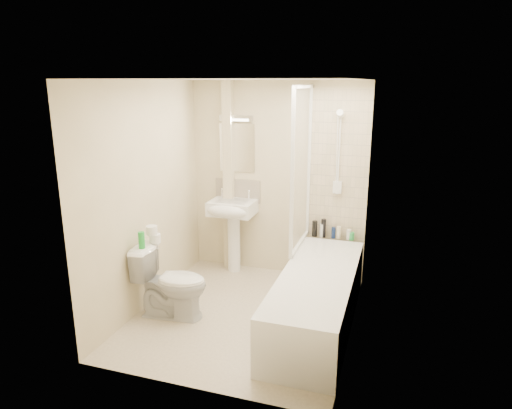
% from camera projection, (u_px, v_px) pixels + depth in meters
% --- Properties ---
extents(floor, '(2.50, 2.50, 0.00)m').
position_uv_depth(floor, '(245.00, 315.00, 4.81)').
color(floor, beige).
rests_on(floor, ground).
extents(wall_back, '(2.20, 0.02, 2.40)m').
position_uv_depth(wall_back, '(277.00, 180.00, 5.65)').
color(wall_back, beige).
rests_on(wall_back, ground).
extents(wall_left, '(0.02, 2.50, 2.40)m').
position_uv_depth(wall_left, '(146.00, 197.00, 4.82)').
color(wall_left, beige).
rests_on(wall_left, ground).
extents(wall_right, '(0.02, 2.50, 2.40)m').
position_uv_depth(wall_right, '(357.00, 215.00, 4.17)').
color(wall_right, beige).
rests_on(wall_right, ground).
extents(ceiling, '(2.20, 2.50, 0.02)m').
position_uv_depth(ceiling, '(243.00, 79.00, 4.18)').
color(ceiling, white).
rests_on(ceiling, wall_back).
extents(tile_back, '(0.70, 0.01, 1.75)m').
position_uv_depth(tile_back, '(339.00, 166.00, 5.35)').
color(tile_back, beige).
rests_on(tile_back, wall_back).
extents(tile_right, '(0.01, 2.10, 1.75)m').
position_uv_depth(tile_right, '(358.00, 190.00, 4.16)').
color(tile_right, beige).
rests_on(tile_right, wall_right).
extents(pipe_boxing, '(0.12, 0.12, 2.40)m').
position_uv_depth(pipe_boxing, '(229.00, 178.00, 5.77)').
color(pipe_boxing, beige).
rests_on(pipe_boxing, ground).
extents(splashback, '(0.60, 0.02, 0.30)m').
position_uv_depth(splashback, '(238.00, 191.00, 5.83)').
color(splashback, beige).
rests_on(splashback, wall_back).
extents(mirror, '(0.46, 0.01, 0.60)m').
position_uv_depth(mirror, '(237.00, 148.00, 5.69)').
color(mirror, white).
rests_on(mirror, wall_back).
extents(strip_light, '(0.42, 0.07, 0.07)m').
position_uv_depth(strip_light, '(236.00, 118.00, 5.57)').
color(strip_light, silver).
rests_on(strip_light, wall_back).
extents(bathtub, '(0.70, 2.10, 0.55)m').
position_uv_depth(bathtub, '(317.00, 298.00, 4.56)').
color(bathtub, white).
rests_on(bathtub, ground).
extents(shower_screen, '(0.04, 0.92, 1.80)m').
position_uv_depth(shower_screen, '(302.00, 168.00, 5.05)').
color(shower_screen, white).
rests_on(shower_screen, bathtub).
extents(shower_fixture, '(0.10, 0.16, 0.99)m').
position_uv_depth(shower_fixture, '(339.00, 156.00, 5.28)').
color(shower_fixture, white).
rests_on(shower_fixture, wall_back).
extents(pedestal_sink, '(0.56, 0.50, 1.07)m').
position_uv_depth(pedestal_sink, '(232.00, 216.00, 5.70)').
color(pedestal_sink, white).
rests_on(pedestal_sink, ground).
extents(bottle_black_a, '(0.06, 0.06, 0.19)m').
position_uv_depth(bottle_black_a, '(315.00, 229.00, 5.56)').
color(bottle_black_a, black).
rests_on(bottle_black_a, bathtub).
extents(bottle_white_a, '(0.06, 0.06, 0.16)m').
position_uv_depth(bottle_white_a, '(322.00, 230.00, 5.53)').
color(bottle_white_a, silver).
rests_on(bottle_white_a, bathtub).
extents(bottle_black_b, '(0.06, 0.06, 0.23)m').
position_uv_depth(bottle_black_b, '(323.00, 228.00, 5.52)').
color(bottle_black_b, black).
rests_on(bottle_black_b, bathtub).
extents(bottle_blue, '(0.05, 0.05, 0.13)m').
position_uv_depth(bottle_blue, '(333.00, 233.00, 5.50)').
color(bottle_blue, navy).
rests_on(bottle_blue, bathtub).
extents(bottle_cream, '(0.05, 0.05, 0.15)m').
position_uv_depth(bottle_cream, '(339.00, 233.00, 5.48)').
color(bottle_cream, '#F6E8BE').
rests_on(bottle_cream, bathtub).
extents(bottle_white_b, '(0.06, 0.06, 0.12)m').
position_uv_depth(bottle_white_b, '(349.00, 235.00, 5.45)').
color(bottle_white_b, silver).
rests_on(bottle_white_b, bathtub).
extents(bottle_green, '(0.07, 0.07, 0.09)m').
position_uv_depth(bottle_green, '(351.00, 236.00, 5.44)').
color(bottle_green, green).
rests_on(bottle_green, bathtub).
extents(toilet, '(0.57, 0.82, 0.75)m').
position_uv_depth(toilet, '(171.00, 282.00, 4.71)').
color(toilet, white).
rests_on(toilet, ground).
extents(toilet_roll_lower, '(0.12, 0.12, 0.09)m').
position_uv_depth(toilet_roll_lower, '(155.00, 238.00, 4.76)').
color(toilet_roll_lower, white).
rests_on(toilet_roll_lower, toilet).
extents(toilet_roll_upper, '(0.11, 0.11, 0.09)m').
position_uv_depth(toilet_roll_upper, '(152.00, 230.00, 4.72)').
color(toilet_roll_upper, white).
rests_on(toilet_roll_upper, toilet_roll_lower).
extents(green_bottle, '(0.06, 0.06, 0.17)m').
position_uv_depth(green_bottle, '(142.00, 240.00, 4.58)').
color(green_bottle, green).
rests_on(green_bottle, toilet).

